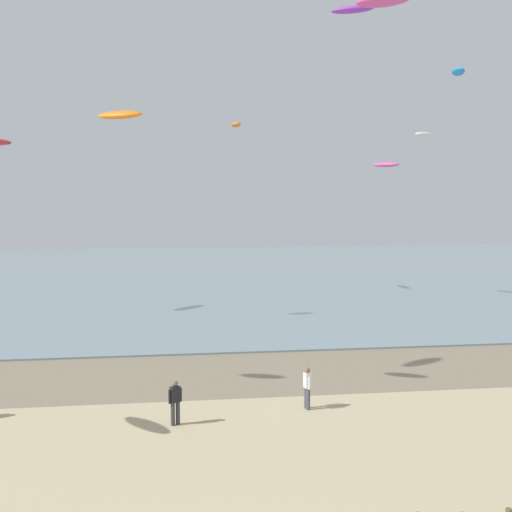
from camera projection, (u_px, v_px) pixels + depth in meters
wet_sand_strip at (208, 375)px, 33.87m from camera, size 120.00×8.23×0.01m
sea at (180, 276)px, 72.41m from camera, size 160.00×70.00×0.10m
person_by_waterline at (307, 387)px, 28.48m from camera, size 0.28×0.56×1.71m
person_left_flank at (175, 401)px, 26.54m from camera, size 0.51×0.36×1.71m
kite_aloft_0 at (120, 115)px, 28.65m from camera, size 2.14×1.65×0.50m
kite_aloft_1 at (236, 125)px, 57.72m from camera, size 0.86×2.35×0.44m
kite_aloft_4 at (352, 10)px, 44.81m from camera, size 2.89×2.19×0.46m
kite_aloft_6 at (386, 165)px, 56.01m from camera, size 2.05×2.42×0.39m
kite_aloft_10 at (458, 72)px, 52.97m from camera, size 1.27×2.61×0.72m
kite_aloft_11 at (425, 135)px, 43.77m from camera, size 2.11×1.88×0.39m
kite_aloft_12 at (383, 1)px, 39.91m from camera, size 3.27×2.83×0.86m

